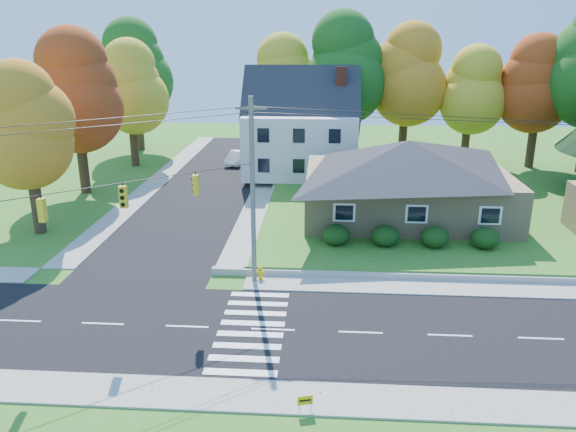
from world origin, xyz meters
TOP-DOWN VIEW (x-y plane):
  - ground at (0.00, 0.00)m, footprint 120.00×120.00m
  - road_main at (0.00, 0.00)m, footprint 90.00×8.00m
  - road_cross at (-8.00, 26.00)m, footprint 8.00×44.00m
  - sidewalk_north at (0.00, 5.00)m, footprint 90.00×2.00m
  - sidewalk_south at (0.00, -5.00)m, footprint 90.00×2.00m
  - lawn at (13.00, 21.00)m, footprint 30.00×30.00m
  - ranch_house at (8.00, 16.00)m, footprint 14.60×10.60m
  - colonial_house at (0.04, 28.00)m, footprint 10.40×8.40m
  - hedge_row at (7.50, 9.80)m, footprint 10.70×1.70m
  - traffic_infrastructure at (-0.15, 1.35)m, footprint 38.10×10.66m
  - tree_lot_0 at (-2.00, 34.00)m, footprint 6.72×6.72m
  - tree_lot_1 at (4.00, 33.00)m, footprint 7.84×7.84m
  - tree_lot_2 at (10.00, 34.00)m, footprint 7.28×7.28m
  - tree_lot_3 at (16.00, 33.00)m, footprint 6.16×6.16m
  - tree_lot_4 at (22.00, 32.00)m, footprint 6.72×6.72m
  - tree_west_0 at (-17.00, 12.00)m, footprint 6.16×6.16m
  - tree_west_1 at (-18.00, 22.00)m, footprint 7.28×7.28m
  - tree_west_2 at (-17.00, 32.00)m, footprint 6.72×6.72m
  - tree_west_3 at (-19.00, 40.00)m, footprint 7.84×7.84m
  - white_car at (-6.79, 33.23)m, footprint 2.08×4.26m
  - fire_hydrant at (-1.20, 5.40)m, footprint 0.44×0.35m
  - yard_sign at (1.69, -5.77)m, footprint 0.55×0.18m

SIDE VIEW (x-z plane):
  - ground at x=0.00m, z-range 0.00..0.00m
  - road_main at x=0.00m, z-range 0.00..0.02m
  - road_cross at x=-8.00m, z-range 0.00..0.02m
  - sidewalk_north at x=0.00m, z-range 0.00..0.08m
  - sidewalk_south at x=0.00m, z-range 0.00..0.08m
  - lawn at x=13.00m, z-range 0.00..0.50m
  - fire_hydrant at x=-1.20m, z-range -0.02..0.76m
  - yard_sign at x=1.69m, z-range 0.15..0.85m
  - white_car at x=-6.79m, z-range 0.02..1.37m
  - hedge_row at x=7.50m, z-range 0.50..1.77m
  - ranch_house at x=8.00m, z-range 0.57..5.97m
  - colonial_house at x=0.04m, z-range -0.22..9.38m
  - traffic_infrastructure at x=-0.15m, z-range 0.15..10.15m
  - tree_west_0 at x=-17.00m, z-range 1.42..12.89m
  - tree_lot_3 at x=16.00m, z-range 1.92..13.39m
  - tree_west_2 at x=-17.00m, z-range 1.55..14.06m
  - tree_lot_0 at x=-2.00m, z-range 2.05..14.56m
  - tree_lot_4 at x=22.00m, z-range 2.05..14.56m
  - tree_west_1 at x=-18.00m, z-range 1.68..15.24m
  - tree_lot_2 at x=10.00m, z-range 2.18..15.74m
  - tree_west_3 at x=-19.00m, z-range 1.81..16.41m
  - tree_lot_1 at x=4.00m, z-range 2.31..16.91m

